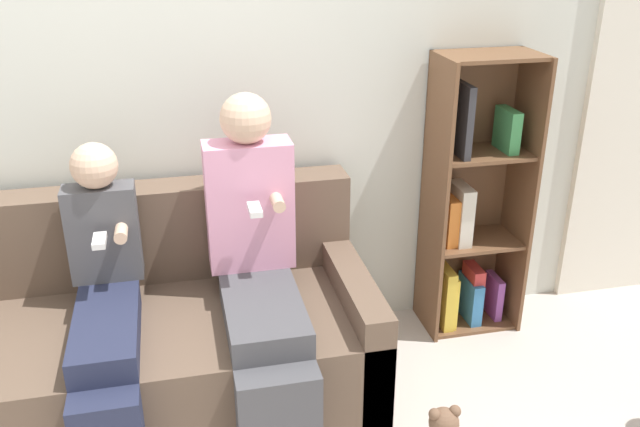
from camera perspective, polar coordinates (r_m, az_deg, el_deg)
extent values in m
cube|color=silver|center=(3.10, -16.19, 9.92)|extent=(10.00, 0.06, 2.55)
cube|color=brown|center=(2.97, -15.66, -13.12)|extent=(2.05, 0.71, 0.45)
cube|color=brown|center=(3.24, -15.85, -5.30)|extent=(2.05, 0.19, 0.89)
cube|color=brown|center=(3.01, 2.98, -10.20)|extent=(0.13, 0.71, 0.58)
cube|color=#47474C|center=(2.65, -3.45, -17.30)|extent=(0.31, 0.12, 0.45)
cube|color=#47474C|center=(2.74, -4.74, -8.50)|extent=(0.31, 0.53, 0.11)
cube|color=#E599BC|center=(2.89, -5.96, 0.72)|extent=(0.37, 0.16, 0.56)
sphere|color=beige|center=(2.77, -6.29, 7.96)|extent=(0.21, 0.21, 0.21)
cylinder|color=beige|center=(2.76, -3.59, 0.92)|extent=(0.05, 0.10, 0.05)
cube|color=white|center=(2.71, -5.52, 0.34)|extent=(0.05, 0.12, 0.02)
cube|color=#232842|center=(2.76, -17.54, -9.44)|extent=(0.24, 0.56, 0.11)
cube|color=#4C4C51|center=(2.94, -17.77, -1.54)|extent=(0.29, 0.13, 0.41)
sphere|color=beige|center=(2.83, -18.50, 3.83)|extent=(0.19, 0.19, 0.19)
cylinder|color=beige|center=(2.81, -16.42, -1.62)|extent=(0.05, 0.10, 0.05)
cube|color=white|center=(2.78, -18.08, -2.20)|extent=(0.05, 0.12, 0.02)
cube|color=brown|center=(3.31, 9.56, 0.94)|extent=(0.02, 0.32, 1.40)
cube|color=brown|center=(3.50, 16.46, 1.55)|extent=(0.02, 0.32, 1.40)
cube|color=brown|center=(3.53, 12.09, 2.17)|extent=(0.47, 0.02, 1.40)
cube|color=brown|center=(3.71, 12.12, -8.66)|extent=(0.44, 0.28, 0.02)
cube|color=brown|center=(3.49, 12.76, -2.24)|extent=(0.44, 0.28, 0.02)
cube|color=brown|center=(3.32, 13.47, 4.93)|extent=(0.44, 0.28, 0.02)
cube|color=brown|center=(3.21, 14.26, 12.75)|extent=(0.44, 0.28, 0.02)
cube|color=#429956|center=(3.34, 15.49, 6.81)|extent=(0.05, 0.18, 0.20)
cube|color=#934CA3|center=(3.71, 14.40, -6.71)|extent=(0.04, 0.16, 0.23)
cube|color=#333338|center=(3.22, 11.70, 7.83)|extent=(0.03, 0.24, 0.34)
cube|color=teal|center=(3.66, 12.51, -6.97)|extent=(0.06, 0.20, 0.23)
cube|color=beige|center=(3.40, 11.71, -0.01)|extent=(0.07, 0.19, 0.30)
cube|color=gold|center=(3.59, 10.55, -6.88)|extent=(0.05, 0.22, 0.29)
cube|color=gold|center=(3.57, 10.27, -6.66)|extent=(0.05, 0.23, 0.33)
cube|color=#C63838|center=(3.64, 12.68, -6.48)|extent=(0.06, 0.16, 0.30)
cube|color=orange|center=(3.38, 10.75, -0.52)|extent=(0.06, 0.16, 0.24)
sphere|color=brown|center=(2.68, 10.40, -16.93)|extent=(0.11, 0.11, 0.11)
sphere|color=brown|center=(2.64, 9.63, -16.34)|extent=(0.05, 0.05, 0.05)
sphere|color=brown|center=(2.67, 11.30, -16.01)|extent=(0.05, 0.05, 0.05)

